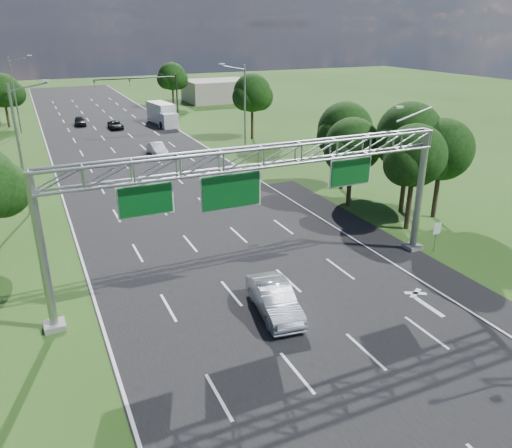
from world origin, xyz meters
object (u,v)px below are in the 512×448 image
sign_gantry (263,168)px  regulatory_sign (437,231)px  box_truck (163,114)px  traffic_signal (154,87)px  silver_sedan (274,300)px

sign_gantry → regulatory_sign: bearing=-4.8°
box_truck → traffic_signal: bearing=95.5°
regulatory_sign → traffic_signal: 54.37m
silver_sedan → regulatory_sign: bearing=17.6°
sign_gantry → traffic_signal: 53.51m
traffic_signal → regulatory_sign: bearing=-84.8°
box_truck → sign_gantry: bearing=-106.4°
regulatory_sign → traffic_signal: traffic_signal is taller
silver_sedan → box_truck: size_ratio=0.59×
sign_gantry → traffic_signal: sign_gantry is taller
sign_gantry → traffic_signal: bearing=82.3°
sign_gantry → silver_sedan: (-0.86, -3.30, -6.08)m
regulatory_sign → sign_gantry: bearing=175.2°
sign_gantry → silver_sedan: 6.97m
sign_gantry → silver_sedan: bearing=-104.6°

